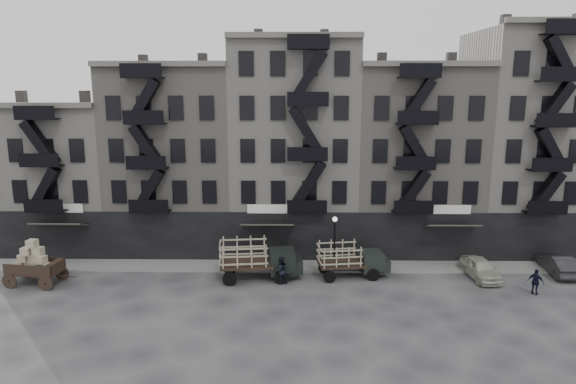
{
  "coord_description": "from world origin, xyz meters",
  "views": [
    {
      "loc": [
        0.1,
        -33.55,
        13.79
      ],
      "look_at": [
        -0.44,
        4.0,
        5.82
      ],
      "focal_mm": 32.0,
      "sensor_mm": 36.0,
      "label": 1
    }
  ],
  "objects_px": {
    "car_east": "(481,268)",
    "pedestrian_west": "(42,276)",
    "wagon": "(33,260)",
    "car_far": "(558,264)",
    "horse": "(26,265)",
    "policeman": "(536,282)",
    "stake_truck_east": "(351,258)",
    "pedestrian_mid": "(281,270)",
    "stake_truck_west": "(258,257)"
  },
  "relations": [
    {
      "from": "horse",
      "to": "car_east",
      "type": "relative_size",
      "value": 0.44
    },
    {
      "from": "car_east",
      "to": "pedestrian_west",
      "type": "relative_size",
      "value": 2.65
    },
    {
      "from": "horse",
      "to": "wagon",
      "type": "height_order",
      "value": "wagon"
    },
    {
      "from": "horse",
      "to": "stake_truck_west",
      "type": "bearing_deg",
      "value": -107.3
    },
    {
      "from": "pedestrian_west",
      "to": "horse",
      "type": "bearing_deg",
      "value": 110.83
    },
    {
      "from": "stake_truck_west",
      "to": "car_east",
      "type": "relative_size",
      "value": 1.41
    },
    {
      "from": "pedestrian_west",
      "to": "wagon",
      "type": "bearing_deg",
      "value": 123.75
    },
    {
      "from": "wagon",
      "to": "stake_truck_east",
      "type": "bearing_deg",
      "value": 12.31
    },
    {
      "from": "wagon",
      "to": "pedestrian_mid",
      "type": "distance_m",
      "value": 17.25
    },
    {
      "from": "pedestrian_west",
      "to": "pedestrian_mid",
      "type": "relative_size",
      "value": 0.82
    },
    {
      "from": "wagon",
      "to": "policeman",
      "type": "relative_size",
      "value": 2.26
    },
    {
      "from": "car_far",
      "to": "policeman",
      "type": "height_order",
      "value": "policeman"
    },
    {
      "from": "car_east",
      "to": "policeman",
      "type": "bearing_deg",
      "value": -54.09
    },
    {
      "from": "stake_truck_east",
      "to": "pedestrian_mid",
      "type": "relative_size",
      "value": 2.7
    },
    {
      "from": "wagon",
      "to": "car_far",
      "type": "distance_m",
      "value": 37.71
    },
    {
      "from": "pedestrian_west",
      "to": "stake_truck_east",
      "type": "bearing_deg",
      "value": -19.82
    },
    {
      "from": "car_far",
      "to": "horse",
      "type": "bearing_deg",
      "value": 4.53
    },
    {
      "from": "stake_truck_east",
      "to": "car_far",
      "type": "xyz_separation_m",
      "value": [
        15.33,
        0.83,
        -0.72
      ]
    },
    {
      "from": "wagon",
      "to": "stake_truck_west",
      "type": "xyz_separation_m",
      "value": [
        15.57,
        1.27,
        -0.15
      ]
    },
    {
      "from": "policeman",
      "to": "pedestrian_mid",
      "type": "bearing_deg",
      "value": 35.81
    },
    {
      "from": "stake_truck_west",
      "to": "horse",
      "type": "bearing_deg",
      "value": 172.46
    },
    {
      "from": "stake_truck_west",
      "to": "stake_truck_east",
      "type": "distance_m",
      "value": 6.73
    },
    {
      "from": "horse",
      "to": "policeman",
      "type": "relative_size",
      "value": 1.07
    },
    {
      "from": "stake_truck_west",
      "to": "policeman",
      "type": "xyz_separation_m",
      "value": [
        18.63,
        -2.55,
        -0.78
      ]
    },
    {
      "from": "stake_truck_east",
      "to": "car_east",
      "type": "distance_m",
      "value": 9.35
    },
    {
      "from": "car_far",
      "to": "policeman",
      "type": "distance_m",
      "value": 5.17
    },
    {
      "from": "stake_truck_east",
      "to": "car_east",
      "type": "xyz_separation_m",
      "value": [
        9.32,
        -0.12,
        -0.74
      ]
    },
    {
      "from": "wagon",
      "to": "stake_truck_west",
      "type": "distance_m",
      "value": 15.63
    },
    {
      "from": "pedestrian_west",
      "to": "pedestrian_mid",
      "type": "xyz_separation_m",
      "value": [
        16.43,
        0.85,
        0.18
      ]
    },
    {
      "from": "stake_truck_west",
      "to": "pedestrian_mid",
      "type": "relative_size",
      "value": 3.06
    },
    {
      "from": "car_east",
      "to": "horse",
      "type": "bearing_deg",
      "value": 174.48
    },
    {
      "from": "wagon",
      "to": "horse",
      "type": "bearing_deg",
      "value": 138.83
    },
    {
      "from": "stake_truck_west",
      "to": "pedestrian_west",
      "type": "bearing_deg",
      "value": -179.67
    },
    {
      "from": "stake_truck_east",
      "to": "car_far",
      "type": "bearing_deg",
      "value": -4.86
    },
    {
      "from": "wagon",
      "to": "stake_truck_west",
      "type": "height_order",
      "value": "wagon"
    },
    {
      "from": "horse",
      "to": "car_far",
      "type": "bearing_deg",
      "value": -104.69
    },
    {
      "from": "wagon",
      "to": "pedestrian_west",
      "type": "distance_m",
      "value": 1.37
    },
    {
      "from": "policeman",
      "to": "horse",
      "type": "bearing_deg",
      "value": 36.74
    },
    {
      "from": "wagon",
      "to": "car_far",
      "type": "bearing_deg",
      "value": 11.7
    },
    {
      "from": "pedestrian_west",
      "to": "stake_truck_west",
      "type": "bearing_deg",
      "value": -19.09
    },
    {
      "from": "horse",
      "to": "pedestrian_mid",
      "type": "bearing_deg",
      "value": -109.94
    },
    {
      "from": "policeman",
      "to": "wagon",
      "type": "bearing_deg",
      "value": 39.24
    },
    {
      "from": "stake_truck_west",
      "to": "car_east",
      "type": "height_order",
      "value": "stake_truck_west"
    },
    {
      "from": "car_far",
      "to": "pedestrian_mid",
      "type": "distance_m",
      "value": 20.5
    },
    {
      "from": "horse",
      "to": "pedestrian_mid",
      "type": "distance_m",
      "value": 18.68
    },
    {
      "from": "pedestrian_west",
      "to": "policeman",
      "type": "xyz_separation_m",
      "value": [
        33.41,
        -0.8,
        0.08
      ]
    },
    {
      "from": "wagon",
      "to": "policeman",
      "type": "height_order",
      "value": "wagon"
    },
    {
      "from": "stake_truck_east",
      "to": "pedestrian_west",
      "type": "xyz_separation_m",
      "value": [
        -21.48,
        -2.26,
        -0.66
      ]
    },
    {
      "from": "stake_truck_east",
      "to": "policeman",
      "type": "bearing_deg",
      "value": -22.34
    },
    {
      "from": "stake_truck_west",
      "to": "pedestrian_west",
      "type": "distance_m",
      "value": 14.9
    }
  ]
}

